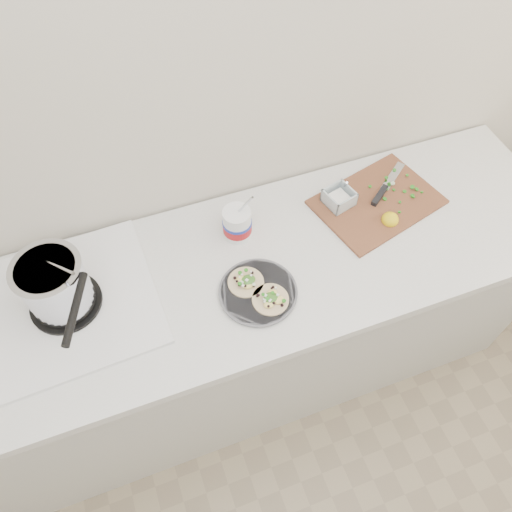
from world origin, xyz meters
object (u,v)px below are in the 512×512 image
object	(u,v)px
stove	(60,292)
taco_plate	(258,291)
cutboard	(374,199)
tub	(238,222)

from	to	relation	value
stove	taco_plate	world-z (taller)	stove
taco_plate	cutboard	size ratio (longest dim) A/B	0.51
stove	tub	distance (m)	0.60
tub	cutboard	distance (m)	0.51
taco_plate	tub	xyz separation A→B (m)	(0.02, 0.25, 0.05)
tub	taco_plate	bearing A→B (deg)	-94.44
cutboard	taco_plate	bearing A→B (deg)	-172.37
stove	cutboard	world-z (taller)	stove
stove	cutboard	size ratio (longest dim) A/B	1.15
tub	cutboard	world-z (taller)	tub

